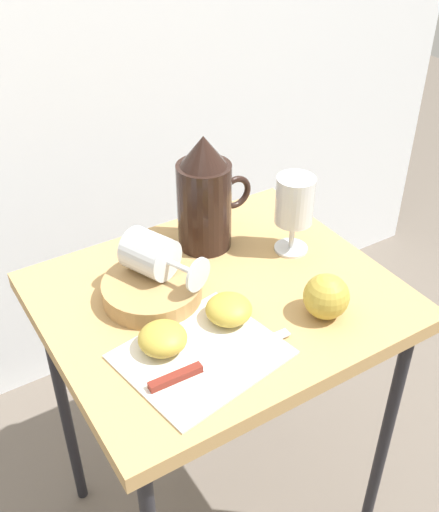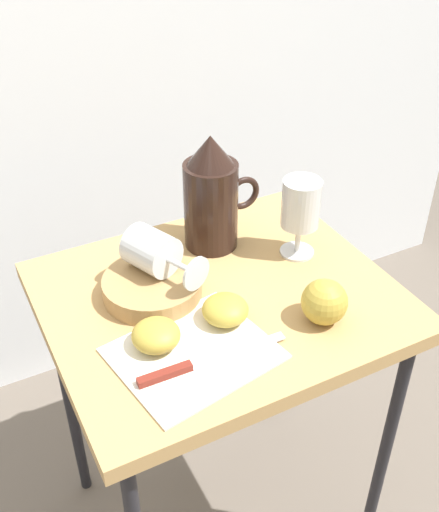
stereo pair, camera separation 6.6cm
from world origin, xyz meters
The scene contains 11 objects.
ground_plane centered at (0.00, 0.00, 0.00)m, with size 6.00×6.00×0.00m, color #665B51.
table centered at (0.00, 0.00, 0.60)m, with size 0.59×0.51×0.66m.
linen_napkin centered at (-0.10, -0.11, 0.66)m, with size 0.23×0.19×0.00m, color silver.
basket_tray centered at (-0.10, 0.05, 0.68)m, with size 0.17×0.17×0.04m, color #AD8451.
pitcher centered at (0.06, 0.14, 0.75)m, with size 0.15×0.10×0.23m.
wine_glass_upright centered at (0.19, 0.04, 0.76)m, with size 0.07×0.07×0.15m.
wine_glass_tipped_near centered at (-0.09, 0.07, 0.73)m, with size 0.12×0.16×0.08m.
apple_half_left centered at (-0.15, -0.07, 0.69)m, with size 0.08×0.08×0.04m, color #B29938.
apple_half_right centered at (-0.03, -0.07, 0.69)m, with size 0.08×0.08×0.04m, color #B29938.
apple_whole centered at (0.12, -0.14, 0.70)m, with size 0.08×0.08×0.08m, color #B29938.
knife centered at (-0.12, -0.14, 0.67)m, with size 0.24×0.02×0.01m.
Camera 1 is at (-0.44, -0.71, 1.34)m, focal length 43.54 mm.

